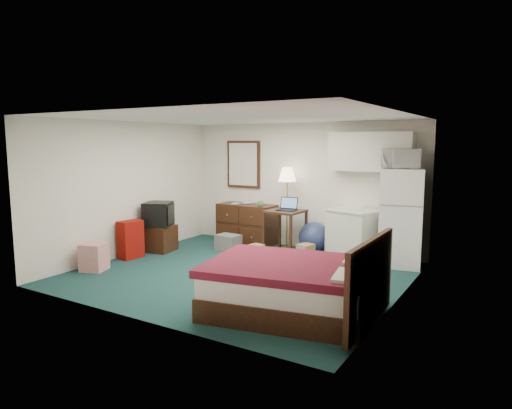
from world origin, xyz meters
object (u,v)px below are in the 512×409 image
Objects in this scene: dresser at (247,224)px; tv_stand at (160,238)px; suitcase at (130,240)px; floor_lamp at (287,208)px; desk at (285,232)px; fridge at (401,217)px; bed at (289,288)px; kitchen_counter at (353,235)px.

tv_stand is (-1.08, -1.47, -0.17)m from dresser.
suitcase is (-0.08, -0.69, 0.10)m from tv_stand.
floor_lamp reaches higher than tv_stand.
desk is (0.14, -0.34, -0.40)m from floor_lamp.
tv_stand is (-2.03, -1.47, -0.57)m from floor_lamp.
fridge is 3.07m from bed.
bed is at bearing -69.20° from kitchen_counter.
bed is (2.56, -3.06, -0.10)m from dresser.
suitcase is (-1.17, -2.16, -0.07)m from dresser.
suitcase is at bearing -106.75° from tv_stand.
bed is 3.98m from tv_stand.
desk is at bearing 17.43° from tv_stand.
floor_lamp is 0.97× the size of fridge.
suitcase is at bearing -165.39° from fridge.
suitcase is (-3.50, -2.09, -0.09)m from kitchen_counter.
desk is 2.17m from fridge.
fridge is (0.86, -0.03, 0.40)m from kitchen_counter.
bed is at bearing -58.16° from desk.
tv_stand is 0.78× the size of suitcase.
tv_stand is at bearing -125.69° from dresser.
bed is 3.83m from suitcase.
dresser is at bearing 165.79° from desk.
kitchen_counter is at bearing 167.32° from fridge.
fridge reaches higher than bed.
desk is 1.20× the size of suitcase.
floor_lamp is 2.57m from tv_stand.
floor_lamp is (0.95, -0.00, 0.40)m from dresser.
dresser reaches higher than bed.
fridge is (2.12, 0.24, 0.42)m from desk.
suitcase is (-2.25, -1.82, -0.07)m from desk.
bed is (0.22, -2.99, -0.13)m from kitchen_counter.
tv_stand is (-4.28, -1.37, -0.59)m from fridge.
kitchen_counter is at bearing 36.63° from suitcase.
suitcase is (-4.37, -2.06, -0.49)m from fridge.
tv_stand is 0.71m from suitcase.
floor_lamp reaches higher than bed.
tv_stand is at bearing 89.11° from suitcase.
fridge is 4.85m from suitcase.
fridge reaches higher than tv_stand.
dresser is 1.46× the size of desk.
suitcase is at bearing -137.66° from desk.
desk is at bearing -68.25° from floor_lamp.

